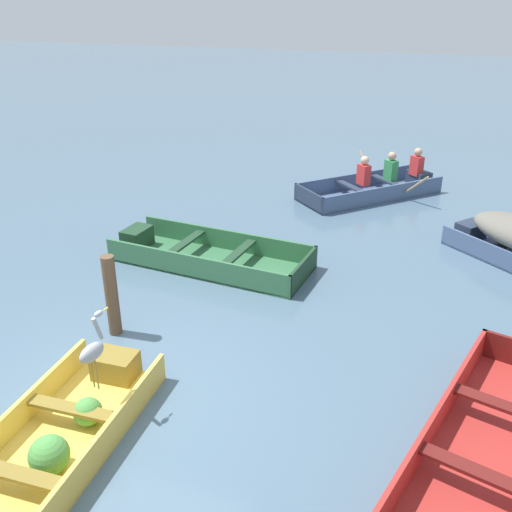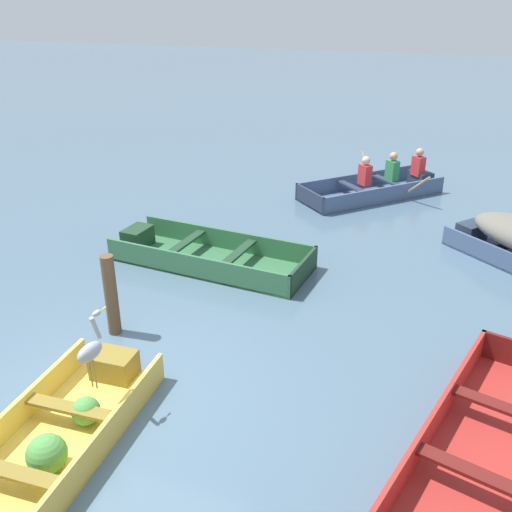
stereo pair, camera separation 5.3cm
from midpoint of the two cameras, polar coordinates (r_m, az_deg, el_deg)
ground_plane at (r=6.76m, az=-14.30°, el=-13.97°), size 80.00×80.00×0.00m
dinghy_yellow_foreground at (r=6.24m, az=-19.20°, el=-16.91°), size 1.17×3.04×0.42m
skiff_green_near_moored at (r=9.60m, az=-5.17°, el=0.11°), size 3.41×1.53×0.39m
skiff_red_mid_moored at (r=6.12m, az=22.42°, el=-18.64°), size 2.14×3.72×0.39m
rowboat_slate_blue_with_crew at (r=13.07m, az=12.32°, el=6.91°), size 3.03×3.08×0.93m
heron_on_dinghy at (r=6.04m, az=-15.97°, el=-8.94°), size 0.19×0.46×0.84m
mooring_post at (r=7.66m, az=-14.11°, el=-3.83°), size 0.17×0.17×1.13m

